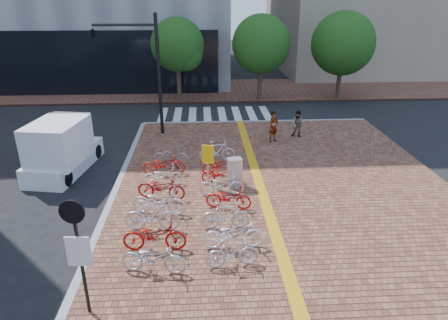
{
  "coord_description": "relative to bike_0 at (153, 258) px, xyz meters",
  "views": [
    {
      "loc": [
        -0.38,
        -11.95,
        7.62
      ],
      "look_at": [
        0.49,
        3.05,
        1.3
      ],
      "focal_mm": 32.0,
      "sensor_mm": 36.0,
      "label": 1
    }
  ],
  "objects": [
    {
      "name": "kerb_north",
      "position": [
        4.85,
        14.46,
        -0.57
      ],
      "size": [
        14.0,
        0.25,
        0.15
      ],
      "primitive_type": "cube",
      "color": "gray",
      "rests_on": "ground"
    },
    {
      "name": "street_trees",
      "position": [
        6.89,
        19.91,
        3.45
      ],
      "size": [
        16.2,
        4.6,
        6.35
      ],
      "color": "#38281E",
      "rests_on": "far_sidewalk"
    },
    {
      "name": "pedestrian_b",
      "position": [
        6.79,
        11.33,
        0.25
      ],
      "size": [
        0.91,
        0.84,
        1.5
      ],
      "primitive_type": "imported",
      "rotation": [
        0.0,
        0.0,
        -0.47
      ],
      "color": "#4E5563",
      "rests_on": "sidewalk"
    },
    {
      "name": "traffic_light_pole",
      "position": [
        -2.31,
        12.45,
        4.01
      ],
      "size": [
        3.51,
        1.35,
        6.53
      ],
      "color": "black",
      "rests_on": "sidewalk"
    },
    {
      "name": "bike_9",
      "position": [
        2.37,
        1.06,
        0.01
      ],
      "size": [
        1.95,
        0.71,
        1.02
      ],
      "primitive_type": "imported",
      "rotation": [
        0.0,
        0.0,
        1.59
      ],
      "color": "white",
      "rests_on": "sidewalk"
    },
    {
      "name": "far_sidewalk",
      "position": [
        1.85,
        23.46,
        -0.57
      ],
      "size": [
        70.0,
        8.0,
        0.15
      ],
      "primitive_type": "cube",
      "color": "brown",
      "rests_on": "ground"
    },
    {
      "name": "bike_11",
      "position": [
        2.4,
        3.57,
        -0.05
      ],
      "size": [
        1.78,
        0.9,
        0.89
      ],
      "primitive_type": "imported",
      "rotation": [
        0.0,
        0.0,
        1.38
      ],
      "color": "red",
      "rests_on": "sidewalk"
    },
    {
      "name": "bike_4",
      "position": [
        -0.17,
        4.47,
        -0.0
      ],
      "size": [
        1.98,
        1.04,
        0.99
      ],
      "primitive_type": "imported",
      "rotation": [
        0.0,
        0.0,
        1.36
      ],
      "color": "#9D0B0E",
      "rests_on": "sidewalk"
    },
    {
      "name": "utility_box",
      "position": [
        2.77,
        5.44,
        0.12
      ],
      "size": [
        0.62,
        0.49,
        1.23
      ],
      "primitive_type": "cube",
      "rotation": [
        0.0,
        0.0,
        0.15
      ],
      "color": "#B7B7BC",
      "rests_on": "sidewalk"
    },
    {
      "name": "bike_12",
      "position": [
        2.21,
        4.66,
        -0.04
      ],
      "size": [
        1.75,
        0.66,
        0.91
      ],
      "primitive_type": "imported",
      "rotation": [
        0.0,
        0.0,
        1.54
      ],
      "color": "silver",
      "rests_on": "sidewalk"
    },
    {
      "name": "bike_7",
      "position": [
        -0.03,
        7.98,
        -0.08
      ],
      "size": [
        1.65,
        0.69,
        0.84
      ],
      "primitive_type": "imported",
      "rotation": [
        0.0,
        0.0,
        1.49
      ],
      "color": "#A9A9AE",
      "rests_on": "sidewalk"
    },
    {
      "name": "bike_2",
      "position": [
        -0.27,
        2.22,
        0.07
      ],
      "size": [
        1.92,
        0.66,
        1.14
      ],
      "primitive_type": "imported",
      "rotation": [
        0.0,
        0.0,
        1.5
      ],
      "color": "silver",
      "rests_on": "sidewalk"
    },
    {
      "name": "bike_3",
      "position": [
        -0.13,
        3.32,
        0.02
      ],
      "size": [
        2.07,
        1.01,
        1.04
      ],
      "primitive_type": "imported",
      "rotation": [
        0.0,
        0.0,
        1.4
      ],
      "color": "silver",
      "rests_on": "sidewalk"
    },
    {
      "name": "yellow_sign",
      "position": [
        1.67,
        5.52,
        0.75
      ],
      "size": [
        0.48,
        0.18,
        1.81
      ],
      "color": "#B7B7BC",
      "rests_on": "sidewalk"
    },
    {
      "name": "pedestrian_a",
      "position": [
        5.3,
        10.72,
        0.34
      ],
      "size": [
        0.73,
        0.69,
        1.67
      ],
      "primitive_type": "imported",
      "rotation": [
        0.0,
        0.0,
        0.65
      ],
      "color": "gray",
      "rests_on": "sidewalk"
    },
    {
      "name": "bike_5",
      "position": [
        -0.21,
        5.68,
        -0.06
      ],
      "size": [
        1.7,
        0.71,
        0.87
      ],
      "primitive_type": "imported",
      "rotation": [
        0.0,
        0.0,
        1.65
      ],
      "color": "white",
      "rests_on": "sidewalk"
    },
    {
      "name": "box_truck",
      "position": [
        -4.89,
        7.74,
        0.56
      ],
      "size": [
        2.64,
        4.69,
        2.56
      ],
      "color": "white",
      "rests_on": "ground"
    },
    {
      "name": "bike_14",
      "position": [
        2.25,
        6.71,
        -0.07
      ],
      "size": [
        1.7,
        0.78,
        0.86
      ],
      "primitive_type": "imported",
      "rotation": [
        0.0,
        0.0,
        1.7
      ],
      "color": "#A81F0C",
      "rests_on": "sidewalk"
    },
    {
      "name": "bike_13",
      "position": [
        2.27,
        5.79,
        -0.05
      ],
      "size": [
        1.74,
        0.66,
        0.9
      ],
      "primitive_type": "imported",
      "rotation": [
        0.0,
        0.0,
        1.61
      ],
      "color": "red",
      "rests_on": "sidewalk"
    },
    {
      "name": "bike_6",
      "position": [
        -0.24,
        6.75,
        -0.01
      ],
      "size": [
        1.88,
        0.74,
        0.97
      ],
      "primitive_type": "imported",
      "rotation": [
        0.0,
        0.0,
        1.63
      ],
      "color": "red",
      "rests_on": "sidewalk"
    },
    {
      "name": "bike_8",
      "position": [
        2.28,
        0.13,
        -0.02
      ],
      "size": [
        1.64,
        0.63,
        0.96
      ],
      "primitive_type": "imported",
      "rotation": [
        0.0,
        0.0,
        1.69
      ],
      "color": "silver",
      "rests_on": "sidewalk"
    },
    {
      "name": "ground",
      "position": [
        1.85,
        2.46,
        -0.65
      ],
      "size": [
        120.0,
        120.0,
        0.0
      ],
      "primitive_type": "plane",
      "color": "black",
      "rests_on": "ground"
    },
    {
      "name": "bike_10",
      "position": [
        2.2,
        2.2,
        0.0
      ],
      "size": [
        1.68,
        0.5,
        1.0
      ],
      "primitive_type": "imported",
      "rotation": [
        0.0,
        0.0,
        1.59
      ],
      "color": "silver",
      "rests_on": "sidewalk"
    },
    {
      "name": "notice_sign",
      "position": [
        -1.49,
        -1.5,
        1.54
      ],
      "size": [
        0.6,
        0.16,
        3.23
      ],
      "color": "black",
      "rests_on": "sidewalk"
    },
    {
      "name": "bike_1",
      "position": [
        -0.08,
        1.1,
        0.02
      ],
      "size": [
        2.0,
        0.76,
        1.04
      ],
      "primitive_type": "imported",
      "rotation": [
        0.0,
        0.0,
        1.53
      ],
      "color": "#A9150C",
      "rests_on": "sidewalk"
    },
    {
      "name": "bike_15",
      "position": [
        2.17,
        8.09,
        0.02
      ],
      "size": [
        1.74,
        0.53,
        1.04
      ],
      "primitive_type": "imported",
      "rotation": [
        0.0,
        0.0,
        1.59
      ],
      "color": "silver",
      "rests_on": "sidewalk"
    },
    {
      "name": "bike_0",
      "position": [
        0.0,
        0.0,
        0.0
      ],
      "size": [
        1.98,
        0.96,
        1.0
      ],
      "primitive_type": "imported",
      "rotation": [
        0.0,
        0.0,
        1.41
      ],
      "color": "silver",
      "rests_on": "sidewalk"
    },
    {
      "name": "crosswalk",
      "position": [
        2.35,
        16.46,
        -0.64
      ],
      "size": [
        7.5,
        4.0,
        0.01
      ],
      "color": "silver",
      "rests_on": "ground"
    }
  ]
}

